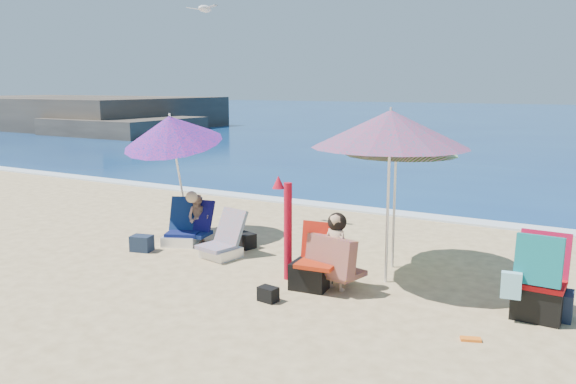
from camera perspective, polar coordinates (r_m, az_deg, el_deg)
The scene contains 21 objects.
ground at distance 7.65m, azimuth -1.83°, elevation -9.52°, with size 120.00×120.00×0.00m.
sea at distance 51.31m, azimuth 25.90°, elevation 6.41°, with size 120.00×80.00×0.12m.
foam at distance 12.11m, azimuth 11.01°, elevation -2.12°, with size 120.00×0.50×0.04m.
headland at distance 40.47m, azimuth -20.38°, elevation 6.88°, with size 20.50×11.50×2.60m.
umbrella_turquoise at distance 7.59m, azimuth 10.05°, elevation 6.14°, with size 2.24×2.24×2.34m.
umbrella_striped at distance 8.41m, azimuth 11.12°, elevation 5.14°, with size 2.01×2.01×2.13m.
umbrella_blue at distance 10.01m, azimuth -11.43°, elevation 6.01°, with size 1.92×1.97×2.29m.
furled_umbrella at distance 7.74m, azimuth -0.19°, elevation -2.99°, with size 0.21×0.48×1.48m.
chair_navy at distance 9.87m, azimuth -10.37°, elevation -3.89°, with size 0.75×0.84×0.75m.
chair_rainbow at distance 9.01m, azimuth -6.46°, elevation -5.21°, with size 0.64×0.76×0.72m.
camp_chair_left at distance 7.60m, azimuth 2.44°, elevation -7.60°, with size 0.66×0.58×0.86m.
camp_chair_right at distance 7.20m, azimuth 23.42°, elevation -8.62°, with size 0.65×0.71×1.01m.
person_center at distance 7.50m, azimuth 4.64°, elevation -6.00°, with size 0.74×0.68×1.01m.
person_left at distance 9.86m, azimuth -8.90°, elevation -2.58°, with size 0.59×0.63×0.91m.
bag_navy_a at distance 9.58m, azimuth -14.22°, elevation -4.93°, with size 0.37×0.31×0.25m.
bag_black_a at distance 9.50m, azimuth -4.29°, elevation -4.78°, with size 0.38×0.32×0.24m.
bag_tan at distance 8.02m, azimuth 1.05°, elevation -7.70°, with size 0.32×0.29×0.23m.
bag_navy_b at distance 7.37m, azimuth 24.61°, elevation -9.98°, with size 0.43×0.33×0.32m.
bag_black_b at distance 7.21m, azimuth -1.97°, elevation -10.03°, with size 0.25×0.19×0.18m.
orange_item at distance 6.48m, azimuth 17.57°, elevation -13.67°, with size 0.23×0.16×0.03m.
seagull at distance 11.00m, azimuth -8.22°, elevation 17.45°, with size 0.69×0.33×0.13m.
Camera 1 is at (3.80, -6.10, 2.61)m, focal length 36.07 mm.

